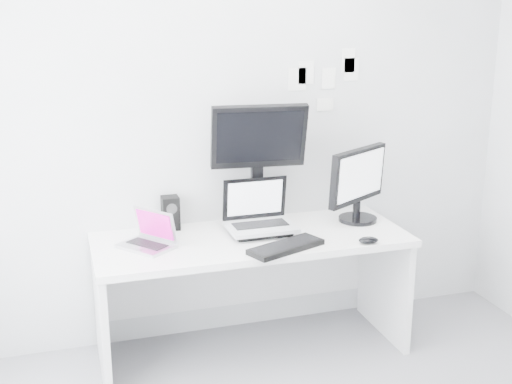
# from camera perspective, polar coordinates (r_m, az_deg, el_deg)

# --- Properties ---
(back_wall) EXTENTS (3.60, 0.00, 3.60)m
(back_wall) POSITION_cam_1_polar(r_m,az_deg,el_deg) (3.97, -1.86, 6.24)
(back_wall) COLOR silver
(back_wall) RESTS_ON ground
(desk) EXTENTS (1.80, 0.70, 0.73)m
(desk) POSITION_cam_1_polar(r_m,az_deg,el_deg) (3.93, -0.37, -8.88)
(desk) COLOR white
(desk) RESTS_ON ground
(macbook) EXTENTS (0.35, 0.36, 0.21)m
(macbook) POSITION_cam_1_polar(r_m,az_deg,el_deg) (3.64, -9.57, -3.20)
(macbook) COLOR #AFB0B4
(macbook) RESTS_ON desk
(speaker) EXTENTS (0.10, 0.10, 0.20)m
(speaker) POSITION_cam_1_polar(r_m,az_deg,el_deg) (3.93, -7.39, -1.80)
(speaker) COLOR black
(speaker) RESTS_ON desk
(dell_laptop) EXTENTS (0.39, 0.30, 0.32)m
(dell_laptop) POSITION_cam_1_polar(r_m,az_deg,el_deg) (3.79, 0.46, -1.36)
(dell_laptop) COLOR silver
(dell_laptop) RESTS_ON desk
(rear_monitor) EXTENTS (0.57, 0.25, 0.76)m
(rear_monitor) POSITION_cam_1_polar(r_m,az_deg,el_deg) (3.89, 0.18, 2.43)
(rear_monitor) COLOR black
(rear_monitor) RESTS_ON desk
(samsung_monitor) EXTENTS (0.56, 0.47, 0.47)m
(samsung_monitor) POSITION_cam_1_polar(r_m,az_deg,el_deg) (4.05, 8.90, 0.70)
(samsung_monitor) COLOR black
(samsung_monitor) RESTS_ON desk
(keyboard) EXTENTS (0.46, 0.31, 0.03)m
(keyboard) POSITION_cam_1_polar(r_m,az_deg,el_deg) (3.60, 2.60, -4.76)
(keyboard) COLOR black
(keyboard) RESTS_ON desk
(mouse) EXTENTS (0.12, 0.09, 0.04)m
(mouse) POSITION_cam_1_polar(r_m,az_deg,el_deg) (3.74, 9.69, -4.13)
(mouse) COLOR black
(mouse) RESTS_ON desk
(wall_note_0) EXTENTS (0.10, 0.00, 0.14)m
(wall_note_0) POSITION_cam_1_polar(r_m,az_deg,el_deg) (4.07, 4.35, 10.27)
(wall_note_0) COLOR white
(wall_note_0) RESTS_ON back_wall
(wall_note_1) EXTENTS (0.09, 0.00, 0.13)m
(wall_note_1) POSITION_cam_1_polar(r_m,az_deg,el_deg) (4.13, 6.31, 9.74)
(wall_note_1) COLOR white
(wall_note_1) RESTS_ON back_wall
(wall_note_2) EXTENTS (0.10, 0.00, 0.14)m
(wall_note_2) POSITION_cam_1_polar(r_m,az_deg,el_deg) (4.19, 8.24, 10.45)
(wall_note_2) COLOR white
(wall_note_2) RESTS_ON back_wall
(wall_note_3) EXTENTS (0.11, 0.00, 0.08)m
(wall_note_3) POSITION_cam_1_polar(r_m,az_deg,el_deg) (4.14, 5.98, 7.54)
(wall_note_3) COLOR white
(wall_note_3) RESTS_ON back_wall
(wall_note_4) EXTENTS (0.09, 0.00, 0.15)m
(wall_note_4) POSITION_cam_1_polar(r_m,az_deg,el_deg) (4.17, 7.98, 11.20)
(wall_note_4) COLOR white
(wall_note_4) RESTS_ON back_wall
(wall_note_5) EXTENTS (0.11, 0.00, 0.14)m
(wall_note_5) POSITION_cam_1_polar(r_m,az_deg,el_deg) (4.05, 3.58, 9.70)
(wall_note_5) COLOR white
(wall_note_5) RESTS_ON back_wall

